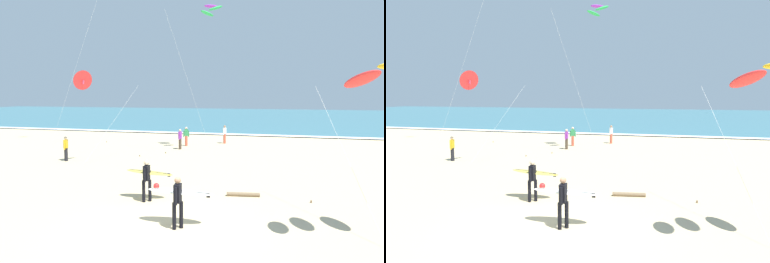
% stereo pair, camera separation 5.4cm
% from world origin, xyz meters
% --- Properties ---
extents(ground_plane, '(160.00, 160.00, 0.00)m').
position_xyz_m(ground_plane, '(0.00, 0.00, 0.00)').
color(ground_plane, '#D1BA8E').
extents(ocean_water, '(160.00, 60.00, 0.08)m').
position_xyz_m(ocean_water, '(0.00, 55.59, 0.04)').
color(ocean_water, teal).
rests_on(ocean_water, ground).
extents(shoreline_foam, '(160.00, 1.36, 0.01)m').
position_xyz_m(shoreline_foam, '(0.00, 25.89, 0.09)').
color(shoreline_foam, white).
rests_on(shoreline_foam, ocean_water).
extents(surfer_lead, '(2.00, 0.97, 1.71)m').
position_xyz_m(surfer_lead, '(-1.56, 2.65, 1.04)').
color(surfer_lead, black).
rests_on(surfer_lead, ground).
extents(surfer_trailing, '(2.25, 0.98, 1.71)m').
position_xyz_m(surfer_trailing, '(0.48, 0.25, 1.05)').
color(surfer_trailing, black).
rests_on(surfer_trailing, ground).
extents(kite_delta_scarlet_near, '(2.76, 3.88, 5.74)m').
position_xyz_m(kite_delta_scarlet_near, '(-8.08, 8.56, 5.13)').
color(kite_delta_scarlet_near, red).
rests_on(kite_delta_scarlet_near, ground).
extents(kite_arc_violet_far, '(4.01, 3.13, 10.73)m').
position_xyz_m(kite_arc_violet_far, '(-1.60, 15.35, 10.39)').
color(kite_arc_violet_far, green).
rests_on(kite_arc_violet_far, ground).
extents(bystander_green_top, '(0.48, 0.27, 1.59)m').
position_xyz_m(bystander_green_top, '(-4.04, 17.33, 0.81)').
color(bystander_green_top, '#D8593F').
rests_on(bystander_green_top, ground).
extents(bystander_yellow_top, '(0.24, 0.49, 1.59)m').
position_xyz_m(bystander_yellow_top, '(-9.82, 9.13, 0.81)').
color(bystander_yellow_top, black).
rests_on(bystander_yellow_top, ground).
extents(bystander_purple_top, '(0.22, 0.50, 1.59)m').
position_xyz_m(bystander_purple_top, '(-4.05, 15.55, 0.81)').
color(bystander_purple_top, '#4C3D2D').
rests_on(bystander_purple_top, ground).
extents(bystander_white_top, '(0.27, 0.48, 1.59)m').
position_xyz_m(bystander_white_top, '(-1.20, 19.55, 0.81)').
color(bystander_white_top, '#D8593F').
rests_on(bystander_white_top, ground).
extents(beach_ball, '(0.28, 0.28, 0.28)m').
position_xyz_m(beach_ball, '(-1.83, 4.33, 0.14)').
color(beach_ball, red).
rests_on(beach_ball, ground).
extents(driftwood_log, '(1.41, 0.37, 0.17)m').
position_xyz_m(driftwood_log, '(2.14, 4.18, 0.09)').
color(driftwood_log, '#846B4C').
rests_on(driftwood_log, ground).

